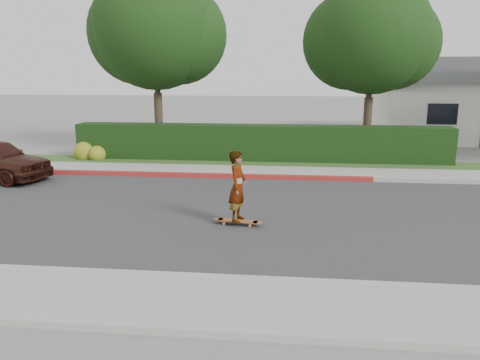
% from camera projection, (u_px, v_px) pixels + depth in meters
% --- Properties ---
extents(ground, '(120.00, 120.00, 0.00)m').
position_uv_depth(ground, '(360.00, 218.00, 11.77)').
color(ground, slate).
rests_on(ground, ground).
extents(road, '(60.00, 8.00, 0.01)m').
position_uv_depth(road, '(360.00, 218.00, 11.76)').
color(road, '#2D2D30').
rests_on(road, ground).
extents(curb_near, '(60.00, 0.20, 0.15)m').
position_uv_depth(curb_near, '(396.00, 288.00, 7.78)').
color(curb_near, '#9E9E99').
rests_on(curb_near, ground).
extents(sidewalk_near, '(60.00, 1.60, 0.12)m').
position_uv_depth(sidewalk_near, '(409.00, 317.00, 6.91)').
color(sidewalk_near, gray).
rests_on(sidewalk_near, ground).
extents(curb_far, '(60.00, 0.20, 0.15)m').
position_uv_depth(curb_far, '(342.00, 179.00, 15.72)').
color(curb_far, '#9E9E99').
rests_on(curb_far, ground).
extents(curb_red_section, '(12.00, 0.21, 0.15)m').
position_uv_depth(curb_red_section, '(196.00, 175.00, 16.22)').
color(curb_red_section, maroon).
rests_on(curb_red_section, ground).
extents(sidewalk_far, '(60.00, 1.60, 0.12)m').
position_uv_depth(sidewalk_far, '(340.00, 174.00, 16.60)').
color(sidewalk_far, gray).
rests_on(sidewalk_far, ground).
extents(planting_strip, '(60.00, 1.60, 0.10)m').
position_uv_depth(planting_strip, '(335.00, 165.00, 18.15)').
color(planting_strip, '#2D4C1E').
rests_on(planting_strip, ground).
extents(hedge, '(15.00, 1.00, 1.50)m').
position_uv_depth(hedge, '(260.00, 144.00, 18.87)').
color(hedge, black).
rests_on(hedge, ground).
extents(flowering_shrub, '(1.40, 1.00, 0.90)m').
position_uv_depth(flowering_shrub, '(89.00, 153.00, 19.23)').
color(flowering_shrub, '#2D4C19').
rests_on(flowering_shrub, ground).
extents(tree_left, '(5.99, 5.21, 8.00)m').
position_uv_depth(tree_left, '(156.00, 31.00, 19.75)').
color(tree_left, '#33261C').
rests_on(tree_left, ground).
extents(tree_center, '(5.66, 4.84, 7.44)m').
position_uv_depth(tree_center, '(371.00, 39.00, 19.40)').
color(tree_center, '#33261C').
rests_on(tree_center, ground).
extents(house, '(10.60, 8.60, 4.30)m').
position_uv_depth(house, '(467.00, 99.00, 25.98)').
color(house, beige).
rests_on(house, ground).
extents(skateboard, '(1.22, 0.41, 0.11)m').
position_uv_depth(skateboard, '(238.00, 221.00, 11.17)').
color(skateboard, '#D3713A').
rests_on(skateboard, ground).
extents(skateboarder, '(0.52, 0.68, 1.68)m').
position_uv_depth(skateboarder, '(238.00, 186.00, 10.98)').
color(skateboarder, white).
rests_on(skateboarder, skateboard).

